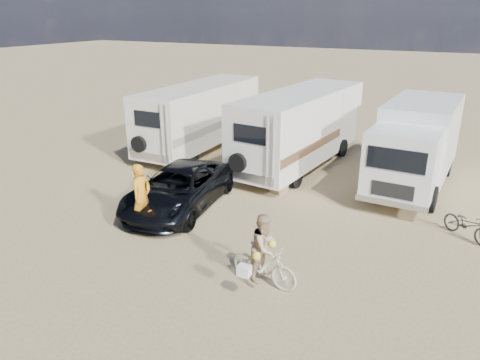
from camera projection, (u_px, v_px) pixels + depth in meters
The scene contains 12 objects.
ground at pixel (229, 235), 13.24m from camera, with size 140.00×140.00×0.00m, color tan.
rv_main at pixel (299, 130), 18.66m from camera, with size 2.32×7.72×3.09m, color white, non-canonical shape.
rv_left at pixel (200, 117), 21.16m from camera, with size 2.21×7.70×2.95m, color white, non-canonical shape.
box_truck at pixel (415, 147), 16.37m from camera, with size 2.30×6.52×3.06m, color silver, non-canonical shape.
dark_suv at pixel (179, 189), 14.86m from camera, with size 2.28×4.94×1.37m, color black.
bike_man at pixel (143, 218), 13.38m from camera, with size 0.55×1.59×0.83m, color #C1641D.
bike_woman at pixel (264, 265), 10.71m from camera, with size 0.49×1.72×1.04m, color #B3B99D.
rider_man at pixel (142, 201), 13.20m from camera, with size 0.69×0.45×1.89m, color orange.
rider_woman at pixel (264, 254), 10.61m from camera, with size 0.79×0.62×1.63m, color tan.
bike_parked at pixel (468, 225), 12.95m from camera, with size 0.56×1.59×0.84m, color #2A2D2A.
cooler at pixel (287, 181), 16.95m from camera, with size 0.49×0.36×0.39m, color navy.
crate at pixel (279, 188), 16.29m from camera, with size 0.49×0.49×0.39m, color olive.
Camera 1 is at (5.66, -10.42, 6.12)m, focal length 34.19 mm.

